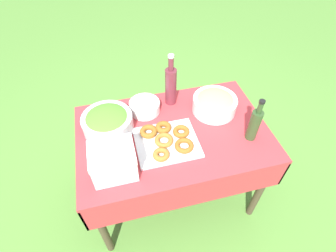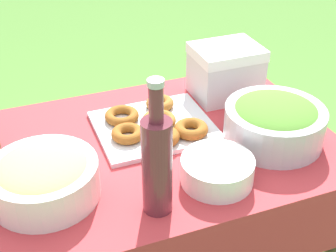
# 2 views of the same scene
# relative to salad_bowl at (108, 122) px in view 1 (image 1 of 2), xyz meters

# --- Properties ---
(ground_plane) EXTENTS (14.00, 14.00, 0.00)m
(ground_plane) POSITION_rel_salad_bowl_xyz_m (0.38, -0.12, -0.80)
(ground_plane) COLOR #568C38
(picnic_table) EXTENTS (1.19, 0.77, 0.73)m
(picnic_table) POSITION_rel_salad_bowl_xyz_m (0.38, -0.12, -0.18)
(picnic_table) COLOR #B73338
(picnic_table) RESTS_ON ground_plane
(salad_bowl) EXTENTS (0.31, 0.31, 0.14)m
(salad_bowl) POSITION_rel_salad_bowl_xyz_m (0.00, 0.00, 0.00)
(salad_bowl) COLOR silver
(salad_bowl) RESTS_ON picnic_table
(pasta_bowl) EXTENTS (0.29, 0.29, 0.12)m
(pasta_bowl) POSITION_rel_salad_bowl_xyz_m (0.70, 0.01, -0.01)
(pasta_bowl) COLOR white
(pasta_bowl) RESTS_ON picnic_table
(donut_platter) EXTENTS (0.37, 0.32, 0.05)m
(donut_platter) POSITION_rel_salad_bowl_xyz_m (0.32, -0.19, -0.05)
(donut_platter) COLOR silver
(donut_platter) RESTS_ON picnic_table
(plate_stack) EXTENTS (0.20, 0.20, 0.07)m
(plate_stack) POSITION_rel_salad_bowl_xyz_m (0.25, 0.12, -0.03)
(plate_stack) COLOR white
(plate_stack) RESTS_ON picnic_table
(olive_oil_bottle) EXTENTS (0.06, 0.06, 0.29)m
(olive_oil_bottle) POSITION_rel_salad_bowl_xyz_m (0.83, -0.27, 0.04)
(olive_oil_bottle) COLOR #2D4723
(olive_oil_bottle) RESTS_ON picnic_table
(wine_bottle) EXTENTS (0.08, 0.08, 0.37)m
(wine_bottle) POSITION_rel_salad_bowl_xyz_m (0.44, 0.16, 0.07)
(wine_bottle) COLOR maroon
(wine_bottle) RESTS_ON picnic_table
(cooler_box) EXTENTS (0.23, 0.19, 0.19)m
(cooler_box) POSITION_rel_salad_bowl_xyz_m (0.00, -0.32, 0.02)
(cooler_box) COLOR silver
(cooler_box) RESTS_ON picnic_table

